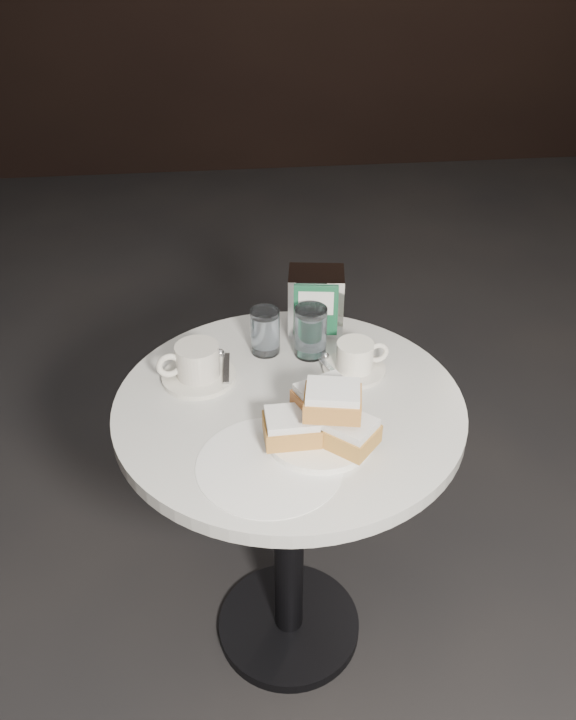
{
  "coord_description": "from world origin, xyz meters",
  "views": [
    {
      "loc": [
        -0.13,
        -1.1,
        1.6
      ],
      "look_at": [
        0.0,
        0.02,
        0.83
      ],
      "focal_mm": 35.0,
      "sensor_mm": 36.0,
      "label": 1
    }
  ],
  "objects_px": {
    "water_glass_right": "(311,332)",
    "napkin_dispenser": "(316,301)",
    "coffee_cup_left": "(197,365)",
    "beignet_plate": "(323,420)",
    "coffee_cup_right": "(355,359)",
    "water_glass_left": "(265,332)",
    "cafe_table": "(289,473)"
  },
  "relations": [
    {
      "from": "cafe_table",
      "to": "coffee_cup_right",
      "type": "distance_m",
      "value": 0.29
    },
    {
      "from": "beignet_plate",
      "to": "water_glass_left",
      "type": "distance_m",
      "value": 0.32
    },
    {
      "from": "coffee_cup_right",
      "to": "water_glass_right",
      "type": "xyz_separation_m",
      "value": [
        -0.08,
        0.08,
        0.02
      ]
    },
    {
      "from": "napkin_dispenser",
      "to": "water_glass_right",
      "type": "bearing_deg",
      "value": -95.67
    },
    {
      "from": "water_glass_left",
      "to": "napkin_dispenser",
      "type": "relative_size",
      "value": 0.72
    },
    {
      "from": "coffee_cup_left",
      "to": "napkin_dispenser",
      "type": "bearing_deg",
      "value": 20.41
    },
    {
      "from": "cafe_table",
      "to": "napkin_dispenser",
      "type": "bearing_deg",
      "value": 71.14
    },
    {
      "from": "coffee_cup_left",
      "to": "water_glass_right",
      "type": "xyz_separation_m",
      "value": [
        0.24,
        0.07,
        0.02
      ]
    },
    {
      "from": "beignet_plate",
      "to": "cafe_table",
      "type": "bearing_deg",
      "value": 110.42
    },
    {
      "from": "beignet_plate",
      "to": "coffee_cup_right",
      "type": "height_order",
      "value": "beignet_plate"
    },
    {
      "from": "cafe_table",
      "to": "napkin_dispenser",
      "type": "xyz_separation_m",
      "value": [
        0.09,
        0.27,
        0.27
      ]
    },
    {
      "from": "napkin_dispenser",
      "to": "coffee_cup_left",
      "type": "bearing_deg",
      "value": -139.49
    },
    {
      "from": "beignet_plate",
      "to": "water_glass_left",
      "type": "height_order",
      "value": "beignet_plate"
    },
    {
      "from": "beignet_plate",
      "to": "water_glass_right",
      "type": "distance_m",
      "value": 0.29
    },
    {
      "from": "water_glass_right",
      "to": "beignet_plate",
      "type": "bearing_deg",
      "value": -93.59
    },
    {
      "from": "cafe_table",
      "to": "water_glass_right",
      "type": "height_order",
      "value": "water_glass_right"
    },
    {
      "from": "coffee_cup_left",
      "to": "water_glass_right",
      "type": "height_order",
      "value": "water_glass_right"
    },
    {
      "from": "coffee_cup_right",
      "to": "water_glass_left",
      "type": "distance_m",
      "value": 0.21
    },
    {
      "from": "water_glass_left",
      "to": "water_glass_right",
      "type": "height_order",
      "value": "water_glass_right"
    },
    {
      "from": "water_glass_right",
      "to": "napkin_dispenser",
      "type": "relative_size",
      "value": 0.79
    },
    {
      "from": "cafe_table",
      "to": "beignet_plate",
      "type": "height_order",
      "value": "beignet_plate"
    },
    {
      "from": "coffee_cup_right",
      "to": "napkin_dispenser",
      "type": "relative_size",
      "value": 1.03
    },
    {
      "from": "coffee_cup_left",
      "to": "beignet_plate",
      "type": "bearing_deg",
      "value": -56.08
    },
    {
      "from": "water_glass_right",
      "to": "cafe_table",
      "type": "bearing_deg",
      "value": -111.7
    },
    {
      "from": "cafe_table",
      "to": "beignet_plate",
      "type": "xyz_separation_m",
      "value": [
        0.05,
        -0.13,
        0.25
      ]
    },
    {
      "from": "coffee_cup_left",
      "to": "water_glass_right",
      "type": "relative_size",
      "value": 1.61
    },
    {
      "from": "cafe_table",
      "to": "water_glass_right",
      "type": "distance_m",
      "value": 0.31
    },
    {
      "from": "cafe_table",
      "to": "coffee_cup_left",
      "type": "bearing_deg",
      "value": 151.79
    },
    {
      "from": "water_glass_right",
      "to": "water_glass_left",
      "type": "bearing_deg",
      "value": 168.22
    },
    {
      "from": "cafe_table",
      "to": "water_glass_right",
      "type": "xyz_separation_m",
      "value": [
        0.06,
        0.16,
        0.25
      ]
    },
    {
      "from": "cafe_table",
      "to": "napkin_dispenser",
      "type": "height_order",
      "value": "napkin_dispenser"
    },
    {
      "from": "water_glass_right",
      "to": "coffee_cup_right",
      "type": "bearing_deg",
      "value": -41.75
    }
  ]
}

